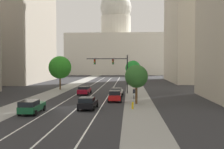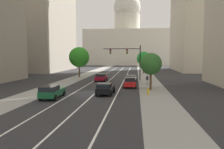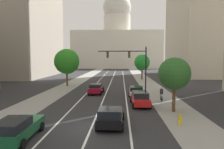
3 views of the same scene
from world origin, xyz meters
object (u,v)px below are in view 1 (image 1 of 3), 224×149
Objects in this scene: car_red at (115,96)px; traffic_signal_mast at (115,66)px; car_crimson at (84,90)px; fire_hydrant at (133,105)px; street_tree_far_right at (133,68)px; car_green at (31,106)px; car_white at (117,92)px; cyclist at (134,93)px; street_tree_near_right at (136,76)px; street_tree_mid_left at (60,67)px; car_black at (88,103)px; capitol_building at (116,46)px.

traffic_signal_mast is at bearing 1.51° from car_red.
fire_hydrant is at bearing -148.55° from car_crimson.
car_green is at bearing -106.53° from street_tree_far_right.
car_white is 23.53m from street_tree_far_right.
street_tree_far_right reaches higher than cyclist.
car_crimson is at bearing 76.40° from car_white.
street_tree_far_right reaches higher than street_tree_near_right.
street_tree_mid_left is (-3.64, 26.73, 3.82)m from car_green.
car_black is 0.99× the size of car_crimson.
fire_hydrant is (6.88, -98.85, -13.05)m from capitol_building.
car_black is 4.80× the size of fire_hydrant.
street_tree_near_right is at bearing -174.39° from cyclist.
car_white is at bearing 109.87° from street_tree_near_right.
street_tree_near_right reaches higher than car_red.
fire_hydrant is 0.53× the size of cyclist.
capitol_building is 85.18m from car_crimson.
cyclist is at bearing -41.91° from street_tree_mid_left.
car_green is at bearing 155.05° from car_white.
car_white is at bearing -87.10° from capitol_building.
car_black is (1.45, -99.24, -12.73)m from capitol_building.
street_tree_far_right reaches higher than car_crimson.
street_tree_mid_left is at bearing -140.09° from street_tree_far_right.
street_tree_far_right is at bearing -20.75° from car_crimson.
car_red is (8.72, 10.41, 0.01)m from car_green.
street_tree_mid_left is at bearing 35.47° from car_red.
car_black is 13.62m from car_white.
fire_hydrant is at bearing -166.11° from car_white.
car_black is 5.46m from fire_hydrant.
cyclist reaches higher than car_red.
car_black is 0.71× the size of street_tree_far_right.
car_white is 0.96× the size of car_red.
car_green reaches higher than car_crimson.
car_white is at bearing -104.63° from car_crimson.
car_white is at bearing -97.55° from street_tree_far_right.
car_crimson is at bearing -90.99° from capitol_building.
street_tree_near_right is at bearing -57.42° from car_green.
street_tree_far_right is (0.52, 35.99, 3.77)m from fire_hydrant.
car_red is at bearing -177.05° from car_white.
traffic_signal_mast is (8.16, 20.42, 4.12)m from car_green.
street_tree_near_right is (6.00, 4.73, 2.98)m from car_black.
car_green is 22.37m from traffic_signal_mast.
cyclist is at bearing -28.76° from car_black.
traffic_signal_mast reaches higher than cyclist.
traffic_signal_mast is at bearing -23.18° from car_green.
cyclist reaches higher than car_black.
traffic_signal_mast reaches higher than car_black.
car_crimson is at bearing -10.41° from car_green.
car_white is 5.74m from traffic_signal_mast.
car_green is 27.24m from street_tree_mid_left.
street_tree_near_right reaches higher than car_black.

